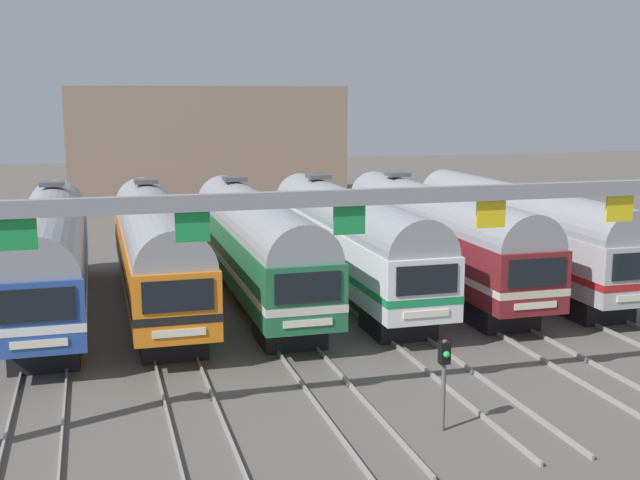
{
  "coord_description": "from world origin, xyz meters",
  "views": [
    {
      "loc": [
        -8.84,
        -34.47,
        9.0
      ],
      "look_at": [
        0.68,
        -0.47,
        2.7
      ],
      "focal_mm": 45.71,
      "sensor_mm": 36.0,
      "label": 1
    }
  ],
  "objects_px": {
    "commuter_train_maroon": "(436,233)",
    "catenary_gantry": "(422,226)",
    "commuter_train_orange": "(156,246)",
    "yard_signal_mast": "(444,368)",
    "commuter_train_green": "(255,241)",
    "commuter_train_blue": "(50,251)",
    "commuter_train_white": "(348,237)",
    "commuter_train_stainless": "(518,229)"
  },
  "relations": [
    {
      "from": "commuter_train_orange",
      "to": "yard_signal_mast",
      "type": "xyz_separation_m",
      "value": [
        6.41,
        -15.26,
        -0.9
      ]
    },
    {
      "from": "commuter_train_orange",
      "to": "catenary_gantry",
      "type": "bearing_deg",
      "value": -64.6
    },
    {
      "from": "commuter_train_white",
      "to": "commuter_train_maroon",
      "type": "distance_m",
      "value": 4.27
    },
    {
      "from": "commuter_train_orange",
      "to": "yard_signal_mast",
      "type": "relative_size",
      "value": 7.08
    },
    {
      "from": "commuter_train_orange",
      "to": "commuter_train_stainless",
      "type": "bearing_deg",
      "value": -0.01
    },
    {
      "from": "commuter_train_white",
      "to": "commuter_train_stainless",
      "type": "xyz_separation_m",
      "value": [
        8.55,
        -0.0,
        -0.0
      ]
    },
    {
      "from": "commuter_train_green",
      "to": "catenary_gantry",
      "type": "bearing_deg",
      "value": -81.01
    },
    {
      "from": "commuter_train_blue",
      "to": "commuter_train_orange",
      "type": "height_order",
      "value": "same"
    },
    {
      "from": "commuter_train_orange",
      "to": "catenary_gantry",
      "type": "height_order",
      "value": "catenary_gantry"
    },
    {
      "from": "commuter_train_blue",
      "to": "yard_signal_mast",
      "type": "height_order",
      "value": "commuter_train_blue"
    },
    {
      "from": "commuter_train_blue",
      "to": "commuter_train_white",
      "type": "relative_size",
      "value": 1.0
    },
    {
      "from": "commuter_train_green",
      "to": "commuter_train_stainless",
      "type": "bearing_deg",
      "value": -0.02
    },
    {
      "from": "commuter_train_green",
      "to": "commuter_train_white",
      "type": "distance_m",
      "value": 4.27
    },
    {
      "from": "commuter_train_orange",
      "to": "commuter_train_stainless",
      "type": "distance_m",
      "value": 17.09
    },
    {
      "from": "commuter_train_orange",
      "to": "commuter_train_green",
      "type": "height_order",
      "value": "same"
    },
    {
      "from": "commuter_train_blue",
      "to": "commuter_train_maroon",
      "type": "relative_size",
      "value": 1.0
    },
    {
      "from": "commuter_train_blue",
      "to": "commuter_train_stainless",
      "type": "relative_size",
      "value": 1.0
    },
    {
      "from": "commuter_train_orange",
      "to": "yard_signal_mast",
      "type": "bearing_deg",
      "value": -67.22
    },
    {
      "from": "commuter_train_green",
      "to": "yard_signal_mast",
      "type": "xyz_separation_m",
      "value": [
        2.14,
        -15.26,
        -0.9
      ]
    },
    {
      "from": "commuter_train_maroon",
      "to": "commuter_train_green",
      "type": "bearing_deg",
      "value": 180.0
    },
    {
      "from": "commuter_train_blue",
      "to": "yard_signal_mast",
      "type": "bearing_deg",
      "value": -55.0
    },
    {
      "from": "commuter_train_green",
      "to": "yard_signal_mast",
      "type": "relative_size",
      "value": 7.08
    },
    {
      "from": "commuter_train_blue",
      "to": "commuter_train_maroon",
      "type": "xyz_separation_m",
      "value": [
        17.09,
        0.0,
        0.0
      ]
    },
    {
      "from": "commuter_train_green",
      "to": "yard_signal_mast",
      "type": "distance_m",
      "value": 15.43
    },
    {
      "from": "commuter_train_white",
      "to": "commuter_train_maroon",
      "type": "relative_size",
      "value": 1.0
    },
    {
      "from": "commuter_train_orange",
      "to": "yard_signal_mast",
      "type": "height_order",
      "value": "commuter_train_orange"
    },
    {
      "from": "commuter_train_maroon",
      "to": "commuter_train_stainless",
      "type": "distance_m",
      "value": 4.27
    },
    {
      "from": "commuter_train_stainless",
      "to": "catenary_gantry",
      "type": "height_order",
      "value": "catenary_gantry"
    },
    {
      "from": "commuter_train_white",
      "to": "commuter_train_green",
      "type": "bearing_deg",
      "value": 180.0
    },
    {
      "from": "commuter_train_green",
      "to": "commuter_train_stainless",
      "type": "relative_size",
      "value": 1.0
    },
    {
      "from": "commuter_train_orange",
      "to": "commuter_train_white",
      "type": "distance_m",
      "value": 8.55
    },
    {
      "from": "commuter_train_maroon",
      "to": "catenary_gantry",
      "type": "xyz_separation_m",
      "value": [
        -6.41,
        -13.5,
        2.68
      ]
    },
    {
      "from": "commuter_train_blue",
      "to": "catenary_gantry",
      "type": "height_order",
      "value": "catenary_gantry"
    },
    {
      "from": "commuter_train_green",
      "to": "commuter_train_maroon",
      "type": "bearing_deg",
      "value": 0.0
    },
    {
      "from": "commuter_train_white",
      "to": "catenary_gantry",
      "type": "distance_m",
      "value": 13.93
    },
    {
      "from": "commuter_train_stainless",
      "to": "commuter_train_orange",
      "type": "bearing_deg",
      "value": 179.99
    },
    {
      "from": "commuter_train_green",
      "to": "commuter_train_white",
      "type": "relative_size",
      "value": 1.0
    },
    {
      "from": "commuter_train_blue",
      "to": "catenary_gantry",
      "type": "distance_m",
      "value": 17.42
    },
    {
      "from": "commuter_train_orange",
      "to": "catenary_gantry",
      "type": "relative_size",
      "value": 0.68
    },
    {
      "from": "commuter_train_green",
      "to": "commuter_train_maroon",
      "type": "relative_size",
      "value": 1.0
    },
    {
      "from": "commuter_train_green",
      "to": "catenary_gantry",
      "type": "height_order",
      "value": "catenary_gantry"
    },
    {
      "from": "commuter_train_white",
      "to": "commuter_train_orange",
      "type": "bearing_deg",
      "value": 180.0
    }
  ]
}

